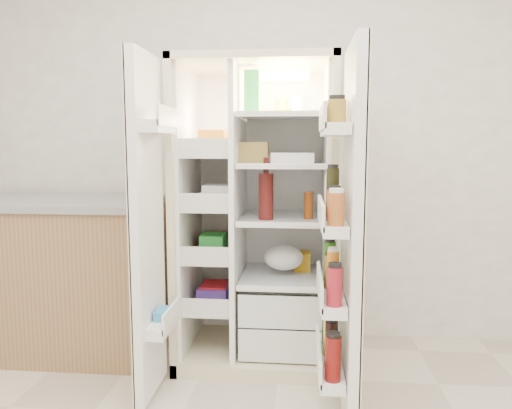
{
  "coord_description": "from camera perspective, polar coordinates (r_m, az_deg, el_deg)",
  "views": [
    {
      "loc": [
        0.13,
        -1.28,
        1.31
      ],
      "look_at": [
        -0.12,
        1.25,
        1.0
      ],
      "focal_mm": 34.0,
      "sensor_mm": 36.0,
      "label": 1
    }
  ],
  "objects": [
    {
      "name": "refrigerator",
      "position": [
        3.0,
        0.5,
        -3.9
      ],
      "size": [
        0.92,
        0.7,
        1.8
      ],
      "color": "beige",
      "rests_on": "floor"
    },
    {
      "name": "freezer_door",
      "position": [
        2.49,
        -12.61,
        -2.9
      ],
      "size": [
        0.15,
        0.4,
        1.72
      ],
      "color": "white",
      "rests_on": "floor"
    },
    {
      "name": "wall_back",
      "position": [
        3.29,
        3.27,
        7.64
      ],
      "size": [
        4.0,
        0.02,
        2.7
      ],
      "primitive_type": "cube",
      "color": "white",
      "rests_on": "floor"
    },
    {
      "name": "kitchen_counter",
      "position": [
        3.39,
        -22.69,
        -7.58
      ],
      "size": [
        1.35,
        0.72,
        0.98
      ],
      "color": "#937349",
      "rests_on": "floor"
    },
    {
      "name": "fridge_door",
      "position": [
        2.3,
        10.65,
        -4.13
      ],
      "size": [
        0.17,
        0.58,
        1.72
      ],
      "color": "white",
      "rests_on": "floor"
    }
  ]
}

